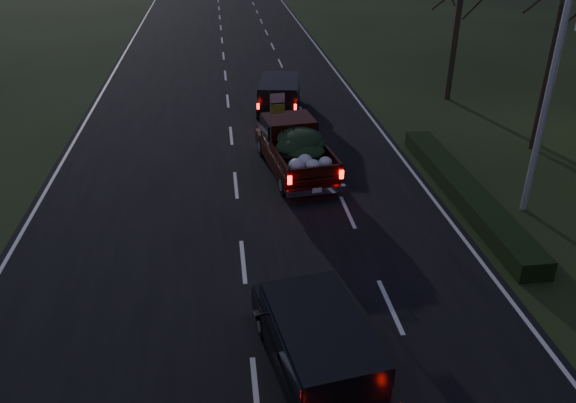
{
  "coord_description": "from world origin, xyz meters",
  "views": [
    {
      "loc": [
        -0.38,
        -13.43,
        9.02
      ],
      "look_at": [
        1.43,
        1.07,
        1.3
      ],
      "focal_mm": 35.0,
      "sensor_mm": 36.0,
      "label": 1
    }
  ],
  "objects_px": {
    "pickup_truck": "(295,145)",
    "lead_suv": "(279,92)",
    "light_pole": "(560,43)",
    "rear_suv": "(319,341)"
  },
  "relations": [
    {
      "from": "light_pole",
      "to": "pickup_truck",
      "type": "relative_size",
      "value": 1.68
    },
    {
      "from": "pickup_truck",
      "to": "lead_suv",
      "type": "distance_m",
      "value": 7.02
    },
    {
      "from": "light_pole",
      "to": "lead_suv",
      "type": "height_order",
      "value": "light_pole"
    },
    {
      "from": "light_pole",
      "to": "rear_suv",
      "type": "xyz_separation_m",
      "value": [
        -8.13,
        -6.59,
        -4.52
      ]
    },
    {
      "from": "light_pole",
      "to": "lead_suv",
      "type": "relative_size",
      "value": 1.92
    },
    {
      "from": "lead_suv",
      "to": "pickup_truck",
      "type": "bearing_deg",
      "value": -81.89
    },
    {
      "from": "pickup_truck",
      "to": "rear_suv",
      "type": "xyz_separation_m",
      "value": [
        -0.93,
        -10.63,
        -0.07
      ]
    },
    {
      "from": "lead_suv",
      "to": "rear_suv",
      "type": "bearing_deg",
      "value": -83.94
    },
    {
      "from": "pickup_truck",
      "to": "rear_suv",
      "type": "height_order",
      "value": "pickup_truck"
    },
    {
      "from": "pickup_truck",
      "to": "lead_suv",
      "type": "height_order",
      "value": "pickup_truck"
    }
  ]
}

